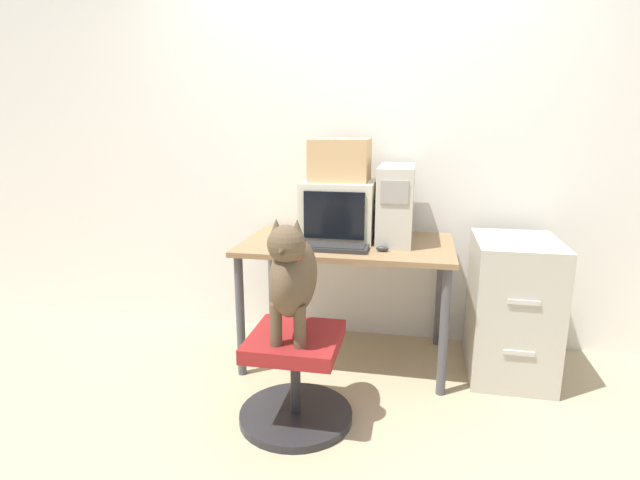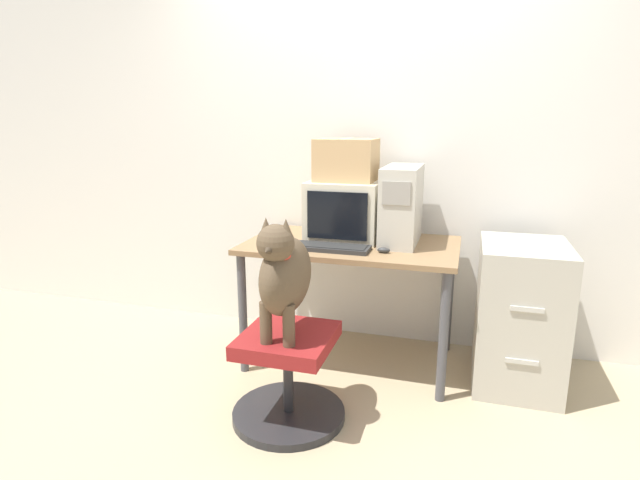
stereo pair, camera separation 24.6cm
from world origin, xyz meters
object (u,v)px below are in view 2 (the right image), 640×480
keyboard (331,247)px  cardboard_box (347,160)px  filing_cabinet (519,315)px  crt_monitor (346,210)px  dog (284,273)px  office_chair (288,376)px  pc_tower (402,205)px

keyboard → cardboard_box: bearing=89.0°
filing_cabinet → cardboard_box: size_ratio=2.33×
crt_monitor → cardboard_box: cardboard_box is taller
keyboard → dog: size_ratio=0.73×
office_chair → keyboard: bearing=81.3°
dog → cardboard_box: size_ratio=1.70×
pc_tower → keyboard: pc_tower is taller
pc_tower → dog: size_ratio=0.83×
cardboard_box → keyboard: bearing=-91.0°
crt_monitor → filing_cabinet: 1.15m
keyboard → dog: dog is taller
office_chair → crt_monitor: bearing=84.2°
keyboard → cardboard_box: cardboard_box is taller
pc_tower → office_chair: 1.17m
office_chair → filing_cabinet: (1.10, 0.71, 0.18)m
filing_cabinet → crt_monitor: bearing=173.8°
pc_tower → cardboard_box: cardboard_box is taller
cardboard_box → pc_tower: bearing=-4.3°
office_chair → cardboard_box: size_ratio=1.63×
keyboard → dog: bearing=-98.2°
crt_monitor → filing_cabinet: bearing=-6.2°
filing_cabinet → dog: bearing=-146.3°
pc_tower → filing_cabinet: size_ratio=0.60×
cardboard_box → crt_monitor: bearing=-90.0°
pc_tower → office_chair: bearing=-117.9°
keyboard → filing_cabinet: 1.10m
filing_cabinet → cardboard_box: bearing=173.6°
crt_monitor → filing_cabinet: size_ratio=0.54×
crt_monitor → keyboard: crt_monitor is taller
office_chair → cardboard_box: (0.08, 0.82, 0.99)m
office_chair → filing_cabinet: filing_cabinet is taller
dog → pc_tower: bearing=63.0°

